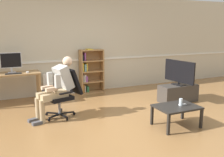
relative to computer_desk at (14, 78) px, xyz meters
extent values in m
plane|color=olive|center=(1.83, -2.15, -0.64)|extent=(18.00, 18.00, 0.00)
cube|color=beige|center=(1.83, 0.50, 0.71)|extent=(12.00, 0.10, 2.70)
cube|color=white|center=(1.83, 0.44, 0.28)|extent=(12.00, 0.03, 0.05)
cube|color=#9E7547|center=(0.56, -0.25, -0.28)|extent=(0.06, 0.06, 0.72)
cube|color=#9E7547|center=(0.56, 0.25, -0.28)|extent=(0.06, 0.06, 0.72)
cube|color=#9E7547|center=(0.00, 0.00, 0.10)|extent=(1.20, 0.57, 0.04)
cube|color=silver|center=(-0.03, 0.06, 0.13)|extent=(0.18, 0.14, 0.01)
cube|color=silver|center=(-0.03, 0.08, 0.18)|extent=(0.04, 0.02, 0.10)
cube|color=silver|center=(-0.03, 0.08, 0.42)|extent=(0.48, 0.02, 0.37)
cube|color=black|center=(-0.03, 0.07, 0.42)|extent=(0.45, 0.00, 0.33)
cube|color=black|center=(-0.01, -0.14, 0.13)|extent=(0.36, 0.12, 0.02)
cube|color=white|center=(0.31, -0.12, 0.14)|extent=(0.06, 0.10, 0.03)
cube|color=#AD7F4C|center=(1.74, 0.27, -0.03)|extent=(0.03, 0.28, 1.22)
cube|color=#AD7F4C|center=(2.37, 0.27, -0.03)|extent=(0.03, 0.28, 1.22)
cube|color=#AD7F4C|center=(2.05, 0.41, -0.03)|extent=(0.63, 0.02, 1.22)
cube|color=#AD7F4C|center=(2.05, 0.27, -0.62)|extent=(0.60, 0.28, 0.03)
cube|color=#AD7F4C|center=(2.05, 0.27, -0.33)|extent=(0.60, 0.28, 0.03)
cube|color=#AD7F4C|center=(2.05, 0.27, -0.03)|extent=(0.60, 0.28, 0.03)
cube|color=#AD7F4C|center=(2.05, 0.27, 0.27)|extent=(0.60, 0.28, 0.03)
cube|color=#AD7F4C|center=(2.05, 0.27, 0.57)|extent=(0.60, 0.28, 0.03)
cube|color=orange|center=(1.79, 0.28, -0.50)|extent=(0.03, 0.19, 0.22)
cube|color=beige|center=(1.79, 0.26, -0.21)|extent=(0.03, 0.19, 0.19)
cube|color=gold|center=(1.79, 0.28, 0.10)|extent=(0.03, 0.19, 0.23)
cube|color=black|center=(1.79, 0.28, 0.36)|extent=(0.04, 0.19, 0.16)
cube|color=beige|center=(1.84, 0.29, -0.52)|extent=(0.03, 0.19, 0.19)
cube|color=white|center=(1.85, 0.29, -0.21)|extent=(0.05, 0.19, 0.20)
cube|color=#6699A3|center=(1.85, 0.27, 0.09)|extent=(0.05, 0.19, 0.20)
cube|color=#89428E|center=(1.84, 0.26, 0.39)|extent=(0.03, 0.19, 0.22)
cube|color=#38844C|center=(1.91, 0.29, -0.53)|extent=(0.05, 0.19, 0.16)
cube|color=#89428E|center=(1.88, 0.26, -0.23)|extent=(0.05, 0.19, 0.16)
cube|color=gold|center=(1.90, 0.28, 0.10)|extent=(0.03, 0.19, 0.23)
cube|color=gold|center=(1.99, 0.24, 0.59)|extent=(0.16, 0.22, 0.02)
cube|color=white|center=(0.78, 0.39, -0.33)|extent=(0.11, 0.08, 0.61)
cube|color=white|center=(0.93, 0.39, -0.33)|extent=(0.11, 0.08, 0.61)
cube|color=white|center=(1.07, 0.39, -0.33)|extent=(0.11, 0.08, 0.61)
cube|color=white|center=(1.22, 0.39, -0.33)|extent=(0.11, 0.08, 0.61)
cube|color=white|center=(1.37, 0.39, -0.33)|extent=(0.11, 0.08, 0.61)
cube|color=white|center=(1.52, 0.39, -0.33)|extent=(0.11, 0.08, 0.61)
cube|color=black|center=(0.83, -1.48, -0.57)|extent=(0.12, 0.30, 0.02)
cylinder|color=black|center=(0.87, -1.62, -0.61)|extent=(0.04, 0.06, 0.06)
cube|color=black|center=(0.93, -1.34, -0.57)|extent=(0.30, 0.04, 0.02)
cylinder|color=black|center=(1.08, -1.34, -0.61)|extent=(0.06, 0.02, 0.06)
cube|color=black|center=(0.83, -1.19, -0.57)|extent=(0.13, 0.29, 0.02)
cylinder|color=black|center=(0.88, -1.05, -0.61)|extent=(0.04, 0.06, 0.06)
cube|color=black|center=(0.66, -1.24, -0.57)|extent=(0.26, 0.21, 0.02)
cylinder|color=black|center=(0.55, -1.15, -0.61)|extent=(0.06, 0.05, 0.06)
cube|color=black|center=(0.66, -1.42, -0.57)|extent=(0.27, 0.20, 0.02)
cylinder|color=black|center=(0.54, -1.51, -0.61)|extent=(0.06, 0.05, 0.06)
cylinder|color=gray|center=(0.78, -1.34, -0.41)|extent=(0.05, 0.05, 0.30)
cube|color=black|center=(0.78, -1.34, -0.23)|extent=(0.57, 0.57, 0.07)
cube|color=black|center=(1.10, -1.24, 0.07)|extent=(0.36, 0.49, 0.55)
cube|color=black|center=(0.73, -1.08, -0.08)|extent=(0.28, 0.12, 0.03)
cube|color=black|center=(0.88, -1.58, -0.08)|extent=(0.28, 0.12, 0.03)
cube|color=tan|center=(0.78, -1.34, -0.12)|extent=(0.35, 0.40, 0.14)
cube|color=#B2B2AD|center=(0.90, -1.30, 0.18)|extent=(0.43, 0.42, 0.52)
sphere|color=beige|center=(1.00, -1.27, 0.50)|extent=(0.20, 0.20, 0.20)
cube|color=black|center=(0.52, -1.42, -0.02)|extent=(0.15, 0.08, 0.02)
cube|color=tan|center=(0.56, -1.30, -0.15)|extent=(0.44, 0.24, 0.13)
cylinder|color=tan|center=(0.35, -1.36, -0.41)|extent=(0.10, 0.10, 0.46)
cube|color=#4C4C51|center=(0.26, -1.39, -0.61)|extent=(0.24, 0.15, 0.06)
cube|color=tan|center=(0.61, -1.49, -0.15)|extent=(0.44, 0.24, 0.13)
cylinder|color=tan|center=(0.41, -1.55, -0.41)|extent=(0.10, 0.10, 0.46)
cube|color=#4C4C51|center=(0.32, -1.58, -0.61)|extent=(0.24, 0.15, 0.06)
cube|color=#B2B2AD|center=(0.64, -1.21, 0.16)|extent=(0.12, 0.10, 0.26)
cube|color=beige|center=(0.56, -1.30, 0.00)|extent=(0.25, 0.13, 0.07)
cube|color=#B2B2AD|center=(0.73, -1.52, 0.16)|extent=(0.12, 0.10, 0.26)
cube|color=beige|center=(0.62, -1.48, 0.00)|extent=(0.25, 0.13, 0.07)
cube|color=#3D3833|center=(3.71, -1.46, -0.42)|extent=(0.97, 0.40, 0.43)
cube|color=black|center=(3.71, -1.46, -0.20)|extent=(0.24, 0.35, 0.02)
cylinder|color=black|center=(3.71, -1.46, -0.17)|extent=(0.04, 0.04, 0.05)
cube|color=black|center=(3.71, -1.46, 0.13)|extent=(0.17, 0.91, 0.53)
cube|color=#9EBCF4|center=(3.73, -1.46, 0.13)|extent=(0.13, 0.85, 0.49)
cube|color=black|center=(2.29, -2.97, -0.46)|extent=(0.04, 0.04, 0.36)
cube|color=black|center=(3.02, -2.97, -0.46)|extent=(0.04, 0.04, 0.36)
cube|color=black|center=(3.02, -2.46, -0.46)|extent=(0.04, 0.04, 0.36)
cube|color=black|center=(2.29, -2.46, -0.46)|extent=(0.04, 0.04, 0.36)
cube|color=black|center=(2.66, -2.71, -0.26)|extent=(0.79, 0.57, 0.03)
cylinder|color=silver|center=(2.74, -2.72, -0.17)|extent=(0.06, 0.06, 0.13)
cube|color=white|center=(2.79, -2.71, -0.23)|extent=(0.15, 0.05, 0.02)
camera|label=1|loc=(-0.17, -6.13, 1.16)|focal=38.98mm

